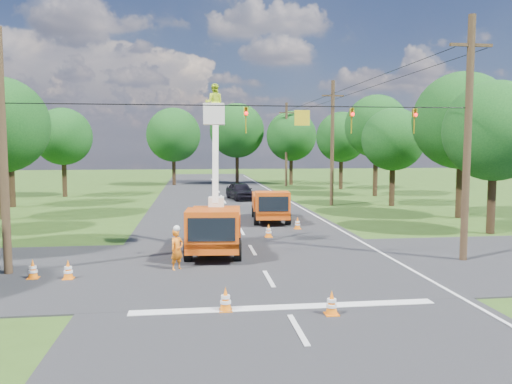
{
  "coord_description": "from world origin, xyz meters",
  "views": [
    {
      "loc": [
        -2.63,
        -17.2,
        4.72
      ],
      "look_at": [
        0.3,
        6.05,
        2.6
      ],
      "focal_mm": 35.0,
      "sensor_mm": 36.0,
      "label": 1
    }
  ],
  "objects": [
    {
      "name": "tree_left_f",
      "position": [
        -14.8,
        32.0,
        5.69
      ],
      "size": [
        5.4,
        5.4,
        8.4
      ],
      "color": "#382616",
      "rests_on": "ground"
    },
    {
      "name": "traffic_cone_4",
      "position": [
        -7.09,
        0.92,
        0.36
      ],
      "size": [
        0.38,
        0.38,
        0.71
      ],
      "color": "orange",
      "rests_on": "ground"
    },
    {
      "name": "tree_right_d",
      "position": [
        14.8,
        29.0,
        6.68
      ],
      "size": [
        6.0,
        6.0,
        9.7
      ],
      "color": "#382616",
      "rests_on": "ground"
    },
    {
      "name": "tree_left_d",
      "position": [
        -15.0,
        17.0,
        6.12
      ],
      "size": [
        6.2,
        6.2,
        9.24
      ],
      "color": "#382616",
      "rests_on": "ground"
    },
    {
      "name": "ground_worker",
      "position": [
        -3.29,
        1.84,
        0.8
      ],
      "size": [
        0.69,
        0.67,
        1.59
      ],
      "primitive_type": "imported",
      "rotation": [
        0.0,
        0.0,
        0.74
      ],
      "color": "#F55614",
      "rests_on": "ground"
    },
    {
      "name": "bucket_truck",
      "position": [
        -1.71,
        4.83,
        1.59
      ],
      "size": [
        2.74,
        6.01,
        7.51
      ],
      "rotation": [
        0.0,
        0.0,
        -0.09
      ],
      "color": "#D4420E",
      "rests_on": "ground"
    },
    {
      "name": "road_cross",
      "position": [
        0.0,
        2.0,
        0.0
      ],
      "size": [
        56.0,
        10.0,
        0.07
      ],
      "primitive_type": "cube",
      "color": "black",
      "rests_on": "ground"
    },
    {
      "name": "tree_right_a",
      "position": [
        13.5,
        8.0,
        5.56
      ],
      "size": [
        5.4,
        5.4,
        8.28
      ],
      "color": "#382616",
      "rests_on": "ground"
    },
    {
      "name": "tree_far_b",
      "position": [
        3.0,
        47.0,
        6.81
      ],
      "size": [
        7.0,
        7.0,
        10.32
      ],
      "color": "#382616",
      "rests_on": "ground"
    },
    {
      "name": "traffic_cone_7",
      "position": [
        3.12,
        17.66,
        0.36
      ],
      "size": [
        0.38,
        0.38,
        0.71
      ],
      "color": "orange",
      "rests_on": "ground"
    },
    {
      "name": "tree_right_b",
      "position": [
        15.0,
        14.0,
        6.43
      ],
      "size": [
        6.4,
        6.4,
        9.65
      ],
      "color": "#382616",
      "rests_on": "ground"
    },
    {
      "name": "pole_right_far",
      "position": [
        8.5,
        42.0,
        5.11
      ],
      "size": [
        1.8,
        0.3,
        10.0
      ],
      "color": "#4C3823",
      "rests_on": "ground"
    },
    {
      "name": "pole_left",
      "position": [
        -9.5,
        2.0,
        4.5
      ],
      "size": [
        0.3,
        0.3,
        9.0
      ],
      "color": "#4C3823",
      "rests_on": "ground"
    },
    {
      "name": "second_truck",
      "position": [
        2.19,
        13.72,
        1.07
      ],
      "size": [
        2.56,
        5.64,
        2.05
      ],
      "rotation": [
        0.0,
        0.0,
        -0.08
      ],
      "color": "#D4420E",
      "rests_on": "ground"
    },
    {
      "name": "traffic_cone_2",
      "position": [
        1.23,
        8.21,
        0.36
      ],
      "size": [
        0.38,
        0.38,
        0.71
      ],
      "color": "orange",
      "rests_on": "ground"
    },
    {
      "name": "tree_right_c",
      "position": [
        13.2,
        21.0,
        5.31
      ],
      "size": [
        5.0,
        5.0,
        7.83
      ],
      "color": "#382616",
      "rests_on": "ground"
    },
    {
      "name": "traffic_cone_3",
      "position": [
        3.28,
        10.59,
        0.36
      ],
      "size": [
        0.38,
        0.38,
        0.71
      ],
      "color": "orange",
      "rests_on": "ground"
    },
    {
      "name": "ground",
      "position": [
        0.0,
        20.0,
        0.0
      ],
      "size": [
        140.0,
        140.0,
        0.0
      ],
      "primitive_type": "plane",
      "color": "#2E4B16",
      "rests_on": "ground"
    },
    {
      "name": "traffic_cone_1",
      "position": [
        1.18,
        -3.95,
        0.36
      ],
      "size": [
        0.38,
        0.38,
        0.71
      ],
      "color": "orange",
      "rests_on": "ground"
    },
    {
      "name": "edge_line",
      "position": [
        5.6,
        20.0,
        0.0
      ],
      "size": [
        0.12,
        90.0,
        0.02
      ],
      "primitive_type": "cube",
      "color": "silver",
      "rests_on": "ground"
    },
    {
      "name": "tree_right_e",
      "position": [
        13.8,
        37.0,
        5.81
      ],
      "size": [
        5.6,
        5.6,
        8.63
      ],
      "color": "#382616",
      "rests_on": "ground"
    },
    {
      "name": "road_main",
      "position": [
        0.0,
        20.0,
        0.0
      ],
      "size": [
        12.0,
        100.0,
        0.06
      ],
      "primitive_type": "cube",
      "color": "black",
      "rests_on": "ground"
    },
    {
      "name": "tree_far_c",
      "position": [
        9.5,
        44.0,
        6.06
      ],
      "size": [
        6.2,
        6.2,
        9.18
      ],
      "color": "#382616",
      "rests_on": "ground"
    },
    {
      "name": "pole_right_near",
      "position": [
        8.5,
        2.0,
        5.11
      ],
      "size": [
        1.8,
        0.3,
        10.0
      ],
      "color": "#4C3823",
      "rests_on": "ground"
    },
    {
      "name": "tree_far_a",
      "position": [
        -5.0,
        45.0,
        6.19
      ],
      "size": [
        6.6,
        6.6,
        9.5
      ],
      "color": "#382616",
      "rests_on": "ground"
    },
    {
      "name": "distant_car",
      "position": [
        1.54,
        27.14,
        0.79
      ],
      "size": [
        2.67,
        4.89,
        1.58
      ],
      "primitive_type": "imported",
      "rotation": [
        0.0,
        0.0,
        0.18
      ],
      "color": "black",
      "rests_on": "ground"
    },
    {
      "name": "tree_left_e",
      "position": [
        -16.8,
        24.0,
        6.49
      ],
      "size": [
        5.8,
        5.8,
        9.41
      ],
      "color": "#382616",
      "rests_on": "ground"
    },
    {
      "name": "traffic_cone_5",
      "position": [
        -8.36,
        1.14,
        0.36
      ],
      "size": [
        0.38,
        0.38,
        0.71
      ],
      "color": "orange",
      "rests_on": "ground"
    },
    {
      "name": "pole_right_mid",
      "position": [
        8.5,
        22.0,
        5.11
      ],
      "size": [
        1.8,
        0.3,
        10.0
      ],
      "color": "#4C3823",
      "rests_on": "ground"
    },
    {
      "name": "signal_span",
      "position": [
        2.23,
        1.99,
        5.88
      ],
      "size": [
        18.0,
        0.29,
        1.07
      ],
      "color": "black",
      "rests_on": "ground"
    },
    {
      "name": "traffic_cone_0",
      "position": [
        -1.75,
        -3.24,
        0.36
      ],
      "size": [
        0.38,
        0.38,
        0.71
      ],
      "color": "orange",
      "rests_on": "ground"
    },
    {
      "name": "stop_bar",
      "position": [
        0.0,
        -3.2,
        0.0
      ],
      "size": [
        9.0,
        0.45,
        0.02
      ],
      "primitive_type": "cube",
      "color": "silver",
      "rests_on": "ground"
    }
  ]
}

